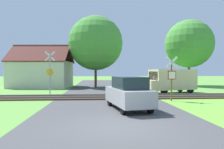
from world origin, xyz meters
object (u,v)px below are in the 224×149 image
object	(u,v)px
tree_far	(189,44)
tree_center	(96,43)
parked_car	(128,93)
crossing_sign_far	(50,71)
house	(42,73)
stop_sign_near	(172,76)
mail_truck	(171,80)

from	to	relation	value
tree_far	tree_center	world-z (taller)	tree_far
tree_far	parked_car	xyz separation A→B (m)	(-11.40, -18.25, -5.04)
crossing_sign_far	tree_center	xyz separation A→B (m)	(3.84, 9.70, 3.58)
house	stop_sign_near	bearing A→B (deg)	-44.39
stop_sign_near	tree_center	xyz separation A→B (m)	(-5.29, 13.61, 3.96)
stop_sign_near	tree_far	size ratio (longest dim) A/B	0.33
crossing_sign_far	house	size ratio (longest dim) A/B	0.48
tree_far	parked_car	size ratio (longest dim) A/B	2.21
house	mail_truck	world-z (taller)	house
crossing_sign_far	house	xyz separation A→B (m)	(-3.13, 10.20, -0.29)
parked_car	house	bearing A→B (deg)	106.97
crossing_sign_far	mail_truck	world-z (taller)	crossing_sign_far
tree_center	parked_car	world-z (taller)	tree_center
tree_far	parked_car	distance (m)	22.10
parked_car	tree_center	bearing A→B (deg)	86.07
stop_sign_near	parked_car	xyz separation A→B (m)	(-3.50, -3.07, -0.85)
mail_truck	parked_car	size ratio (longest dim) A/B	1.23
house	tree_far	world-z (taller)	tree_far
stop_sign_near	parked_car	size ratio (longest dim) A/B	0.74
crossing_sign_far	mail_truck	xyz separation A→B (m)	(10.98, 1.47, -0.89)
tree_far	house	bearing A→B (deg)	-176.96
stop_sign_near	parked_car	bearing A→B (deg)	34.78
tree_far	tree_center	bearing A→B (deg)	-173.25
house	parked_car	bearing A→B (deg)	-58.37
stop_sign_near	house	world-z (taller)	house
house	mail_truck	xyz separation A→B (m)	(14.11, -8.73, -0.59)
tree_center	mail_truck	distance (m)	11.78
tree_center	parked_car	xyz separation A→B (m)	(1.79, -16.68, -4.81)
house	parked_car	xyz separation A→B (m)	(8.76, -17.18, -0.94)
stop_sign_near	tree_center	size ratio (longest dim) A/B	0.34
house	tree_far	distance (m)	20.60
crossing_sign_far	parked_car	xyz separation A→B (m)	(5.63, -6.98, -1.23)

